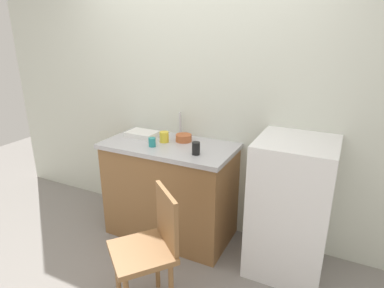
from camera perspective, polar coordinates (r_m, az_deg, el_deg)
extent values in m
plane|color=gray|center=(2.85, -8.11, -22.23)|extent=(8.00, 8.00, 0.00)
cube|color=silver|center=(3.06, 1.32, 9.00)|extent=(4.80, 0.10, 2.67)
cube|color=olive|center=(3.11, -3.76, -8.32)|extent=(1.15, 0.60, 0.88)
cube|color=#B7B7BC|center=(2.93, -3.96, -0.29)|extent=(1.19, 0.64, 0.04)
cylinder|color=#B7B7BC|center=(3.10, -2.06, 3.52)|extent=(0.02, 0.02, 0.23)
cube|color=white|center=(2.74, 16.90, -10.52)|extent=(0.59, 0.60, 1.12)
cylinder|color=olive|center=(2.58, -12.92, -21.28)|extent=(0.04, 0.04, 0.45)
cylinder|color=olive|center=(2.63, -6.11, -19.93)|extent=(0.04, 0.04, 0.45)
cube|color=olive|center=(2.33, -8.81, -18.24)|extent=(0.56, 0.56, 0.04)
cube|color=olive|center=(2.25, -4.45, -12.78)|extent=(0.30, 0.25, 0.40)
cube|color=white|center=(3.13, -8.70, 1.72)|extent=(0.28, 0.20, 0.05)
cylinder|color=#B25B33|center=(2.96, -1.47, 1.08)|extent=(0.15, 0.15, 0.06)
cylinder|color=teal|center=(2.85, -7.01, 0.33)|extent=(0.06, 0.06, 0.08)
cylinder|color=yellow|center=(2.95, -4.90, 1.25)|extent=(0.08, 0.08, 0.10)
cylinder|color=black|center=(2.64, 0.69, -0.77)|extent=(0.07, 0.07, 0.11)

